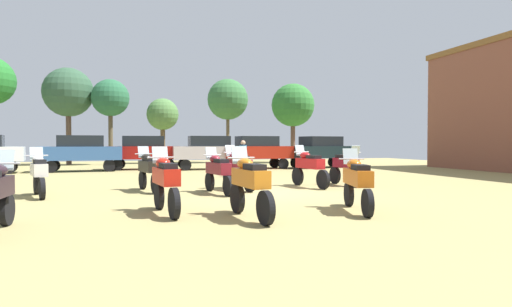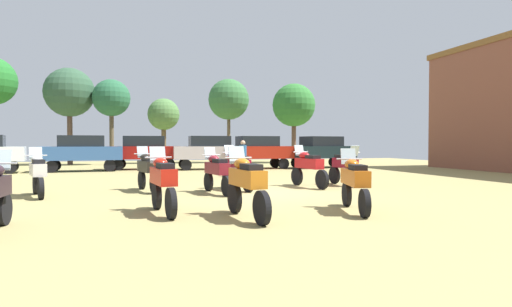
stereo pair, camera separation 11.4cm
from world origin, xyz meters
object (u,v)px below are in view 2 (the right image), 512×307
at_px(tree_1, 229,100).
at_px(motorcycle_5, 217,171).
at_px(car_4, 145,150).
at_px(car_5, 257,150).
at_px(motorcycle_2, 147,169).
at_px(motorcycle_8, 38,172).
at_px(tree_3, 69,93).
at_px(tree_4, 294,106).
at_px(motorcycle_9, 247,183).
at_px(motorcycle_12, 345,166).
at_px(motorcycle_10, 308,166).
at_px(tree_6, 164,115).
at_px(motorcycle_3, 163,181).
at_px(tree_8, 111,99).
at_px(car_1, 209,150).
at_px(car_2, 82,150).
at_px(person_1, 243,156).
at_px(car_6, 321,149).
at_px(motorcycle_11, 355,180).
at_px(motorcycle_7, 237,168).

bearing_deg(tree_1, motorcycle_5, -103.15).
xyz_separation_m(car_4, car_5, (6.68, -1.22, 0.00)).
height_order(motorcycle_2, car_5, car_5).
distance_m(motorcycle_8, tree_3, 20.13).
distance_m(motorcycle_8, tree_4, 24.02).
xyz_separation_m(motorcycle_9, motorcycle_12, (5.26, 5.65, -0.01)).
relative_size(motorcycle_9, motorcycle_10, 0.97).
height_order(tree_3, tree_6, tree_3).
height_order(motorcycle_3, tree_8, tree_8).
xyz_separation_m(motorcycle_9, car_4, (-1.76, 17.59, 0.43)).
height_order(motorcycle_9, tree_1, tree_1).
relative_size(motorcycle_2, car_1, 0.48).
height_order(motorcycle_2, car_2, car_2).
distance_m(motorcycle_10, tree_6, 20.10).
height_order(motorcycle_9, person_1, person_1).
bearing_deg(car_6, motorcycle_12, 149.47).
distance_m(motorcycle_2, motorcycle_12, 7.14).
distance_m(motorcycle_9, tree_3, 26.01).
distance_m(person_1, tree_6, 14.96).
relative_size(motorcycle_2, motorcycle_5, 0.97).
bearing_deg(motorcycle_10, person_1, 93.12).
xyz_separation_m(motorcycle_2, motorcycle_9, (1.88, -5.72, 0.02)).
xyz_separation_m(car_1, tree_8, (-5.96, 7.25, 3.64)).
distance_m(car_2, tree_8, 8.02).
height_order(motorcycle_12, car_5, car_5).
bearing_deg(tree_4, motorcycle_3, -117.56).
bearing_deg(car_5, person_1, 154.53).
height_order(motorcycle_2, motorcycle_8, motorcycle_2).
relative_size(motorcycle_11, tree_1, 0.33).
bearing_deg(tree_4, tree_8, 178.60).
distance_m(car_2, car_6, 14.32).
bearing_deg(motorcycle_9, tree_6, 83.84).
bearing_deg(car_1, motorcycle_8, 149.64).
relative_size(car_2, car_6, 0.96).
relative_size(car_5, tree_8, 0.71).
xyz_separation_m(motorcycle_12, car_2, (-10.42, 11.11, 0.44)).
bearing_deg(motorcycle_5, tree_1, 66.20).
relative_size(car_1, tree_6, 0.86).
distance_m(motorcycle_3, tree_3, 24.58).
xyz_separation_m(car_4, car_6, (10.91, -1.35, 0.00)).
distance_m(person_1, tree_1, 15.00).
bearing_deg(motorcycle_12, motorcycle_10, 0.43).
xyz_separation_m(car_1, tree_3, (-8.88, 8.12, 4.05)).
bearing_deg(motorcycle_8, car_6, 21.01).
bearing_deg(motorcycle_2, person_1, 33.57).
xyz_separation_m(motorcycle_8, car_4, (3.25, 12.44, 0.46)).
height_order(motorcycle_5, person_1, person_1).
xyz_separation_m(motorcycle_3, motorcycle_7, (2.69, 4.23, 0.00)).
relative_size(tree_1, tree_8, 1.09).
height_order(car_2, tree_8, tree_8).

